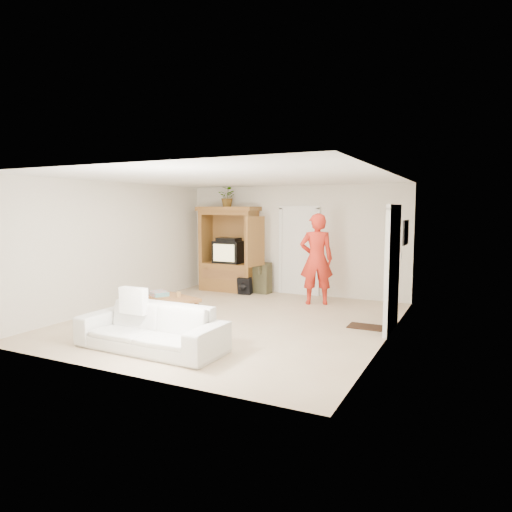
{
  "coord_description": "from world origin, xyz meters",
  "views": [
    {
      "loc": [
        3.99,
        -7.21,
        2.06
      ],
      "look_at": [
        0.17,
        0.6,
        1.15
      ],
      "focal_mm": 32.0,
      "sensor_mm": 36.0,
      "label": 1
    }
  ],
  "objects_px": {
    "man": "(316,259)",
    "sofa": "(151,328)",
    "coffee_table": "(171,300)",
    "armoire": "(230,255)"
  },
  "relations": [
    {
      "from": "man",
      "to": "sofa",
      "type": "relative_size",
      "value": 0.87
    },
    {
      "from": "coffee_table",
      "to": "armoire",
      "type": "bearing_deg",
      "value": 117.68
    },
    {
      "from": "armoire",
      "to": "coffee_table",
      "type": "height_order",
      "value": "armoire"
    },
    {
      "from": "man",
      "to": "coffee_table",
      "type": "height_order",
      "value": "man"
    },
    {
      "from": "man",
      "to": "coffee_table",
      "type": "distance_m",
      "value": 3.23
    },
    {
      "from": "armoire",
      "to": "coffee_table",
      "type": "relative_size",
      "value": 1.68
    },
    {
      "from": "man",
      "to": "coffee_table",
      "type": "xyz_separation_m",
      "value": [
        -2.03,
        -2.44,
        -0.62
      ]
    },
    {
      "from": "sofa",
      "to": "man",
      "type": "bearing_deg",
      "value": 75.73
    },
    {
      "from": "man",
      "to": "sofa",
      "type": "xyz_separation_m",
      "value": [
        -1.14,
        -4.12,
        -0.65
      ]
    },
    {
      "from": "armoire",
      "to": "coffee_table",
      "type": "distance_m",
      "value": 3.11
    }
  ]
}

